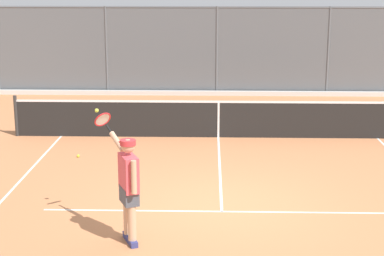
{
  "coord_description": "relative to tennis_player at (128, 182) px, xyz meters",
  "views": [
    {
      "loc": [
        0.23,
        10.82,
        4.11
      ],
      "look_at": [
        0.59,
        -1.64,
        1.05
      ],
      "focal_mm": 58.95,
      "sensor_mm": 36.0,
      "label": 1
    }
  ],
  "objects": [
    {
      "name": "ground_plane",
      "position": [
        -1.48,
        -1.63,
        -0.98
      ],
      "size": [
        60.0,
        60.0,
        0.0
      ],
      "primitive_type": "plane",
      "color": "#C67A4C"
    },
    {
      "name": "court_line_markings",
      "position": [
        -1.48,
        -1.01,
        -0.98
      ],
      "size": [
        8.22,
        9.54,
        0.01
      ],
      "color": "white",
      "rests_on": "ground"
    },
    {
      "name": "fence_backdrop",
      "position": [
        -1.48,
        -13.16,
        0.43
      ],
      "size": [
        18.29,
        1.37,
        3.04
      ],
      "color": "#565B60",
      "rests_on": "ground"
    },
    {
      "name": "tennis_net",
      "position": [
        -1.48,
        -6.56,
        -0.49
      ],
      "size": [
        10.57,
        0.09,
        1.07
      ],
      "color": "#2D2D2D",
      "rests_on": "ground"
    },
    {
      "name": "tennis_player",
      "position": [
        0.0,
        0.0,
        0.0
      ],
      "size": [
        0.86,
        1.2,
        1.97
      ],
      "rotation": [
        0.0,
        0.0,
        -1.17
      ],
      "color": "navy",
      "rests_on": "ground"
    },
    {
      "name": "tennis_ball_by_sideline",
      "position": [
        1.77,
        -4.64,
        -0.95
      ],
      "size": [
        0.07,
        0.07,
        0.07
      ],
      "primitive_type": "sphere",
      "color": "#CCDB33",
      "rests_on": "ground"
    }
  ]
}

